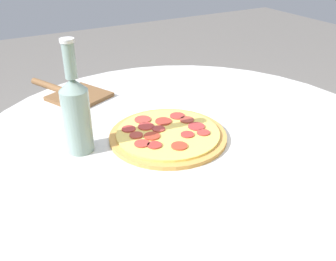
% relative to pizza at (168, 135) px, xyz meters
% --- Properties ---
extents(table, '(1.09, 1.09, 0.70)m').
position_rel_pizza_xyz_m(table, '(-0.05, 0.02, -0.17)').
color(table, silver).
rests_on(table, ground_plane).
extents(pizza, '(0.29, 0.29, 0.02)m').
position_rel_pizza_xyz_m(pizza, '(0.00, 0.00, 0.00)').
color(pizza, '#C68E47').
rests_on(pizza, table).
extents(beer_bottle, '(0.06, 0.06, 0.27)m').
position_rel_pizza_xyz_m(beer_bottle, '(0.21, -0.05, 0.09)').
color(beer_bottle, gray).
rests_on(beer_bottle, table).
extents(pizza_paddle, '(0.20, 0.31, 0.02)m').
position_rel_pizza_xyz_m(pizza_paddle, '(0.13, -0.37, -0.00)').
color(pizza_paddle, brown).
rests_on(pizza_paddle, table).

